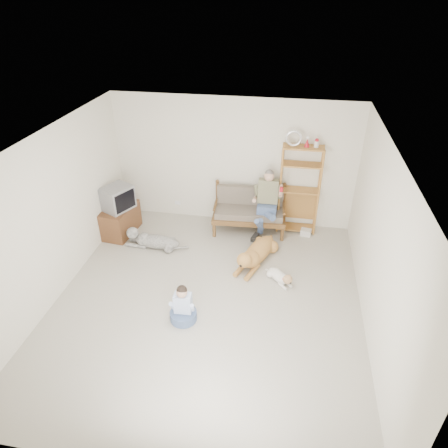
% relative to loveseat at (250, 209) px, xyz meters
% --- Properties ---
extents(floor, '(5.50, 5.50, 0.00)m').
position_rel_loveseat_xyz_m(floor, '(-0.41, -2.38, -0.49)').
color(floor, '#BBB5A5').
rests_on(floor, ground).
extents(ceiling, '(5.50, 5.50, 0.00)m').
position_rel_loveseat_xyz_m(ceiling, '(-0.41, -2.38, 2.21)').
color(ceiling, white).
rests_on(ceiling, ground).
extents(wall_back, '(5.00, 0.00, 5.00)m').
position_rel_loveseat_xyz_m(wall_back, '(-0.41, 0.37, 0.86)').
color(wall_back, silver).
rests_on(wall_back, ground).
extents(wall_front, '(5.00, 0.00, 5.00)m').
position_rel_loveseat_xyz_m(wall_front, '(-0.41, -5.13, 0.86)').
color(wall_front, silver).
rests_on(wall_front, ground).
extents(wall_left, '(0.00, 5.50, 5.50)m').
position_rel_loveseat_xyz_m(wall_left, '(-2.91, -2.38, 0.86)').
color(wall_left, silver).
rests_on(wall_left, ground).
extents(wall_right, '(0.00, 5.50, 5.50)m').
position_rel_loveseat_xyz_m(wall_right, '(2.09, -2.38, 0.86)').
color(wall_right, silver).
rests_on(wall_right, ground).
extents(loveseat, '(1.54, 0.79, 0.95)m').
position_rel_loveseat_xyz_m(loveseat, '(0.00, 0.00, 0.00)').
color(loveseat, brown).
rests_on(loveseat, ground).
extents(man, '(0.54, 0.77, 1.24)m').
position_rel_loveseat_xyz_m(man, '(0.34, -0.23, 0.16)').
color(man, slate).
rests_on(man, loveseat).
extents(etagere, '(0.83, 0.36, 2.17)m').
position_rel_loveseat_xyz_m(etagere, '(0.98, 0.17, 0.47)').
color(etagere, '#BD7A3B').
rests_on(etagere, ground).
extents(book_stack, '(0.24, 0.19, 0.14)m').
position_rel_loveseat_xyz_m(book_stack, '(1.20, -0.04, -0.42)').
color(book_stack, white).
rests_on(book_stack, ground).
extents(tv_stand, '(0.59, 0.95, 0.60)m').
position_rel_loveseat_xyz_m(tv_stand, '(-2.64, -0.59, -0.19)').
color(tv_stand, brown).
rests_on(tv_stand, ground).
extents(crt_tv, '(0.66, 0.72, 0.48)m').
position_rel_loveseat_xyz_m(crt_tv, '(-2.60, -0.63, 0.35)').
color(crt_tv, gray).
rests_on(crt_tv, tv_stand).
extents(wall_outlet, '(0.12, 0.02, 0.08)m').
position_rel_loveseat_xyz_m(wall_outlet, '(-1.66, 0.35, -0.19)').
color(wall_outlet, white).
rests_on(wall_outlet, ground).
extents(golden_retriever, '(0.74, 1.51, 0.48)m').
position_rel_loveseat_xyz_m(golden_retriever, '(0.26, -1.15, -0.29)').
color(golden_retriever, '#AE793C').
rests_on(golden_retriever, ground).
extents(shaggy_dog, '(1.34, 0.35, 0.39)m').
position_rel_loveseat_xyz_m(shaggy_dog, '(-1.84, -1.00, -0.33)').
color(shaggy_dog, silver).
rests_on(shaggy_dog, ground).
extents(terrier, '(0.52, 0.55, 0.26)m').
position_rel_loveseat_xyz_m(terrier, '(0.76, -1.66, -0.37)').
color(terrier, white).
rests_on(terrier, ground).
extents(child, '(0.42, 0.42, 0.67)m').
position_rel_loveseat_xyz_m(child, '(-0.70, -2.83, -0.25)').
color(child, slate).
rests_on(child, ground).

